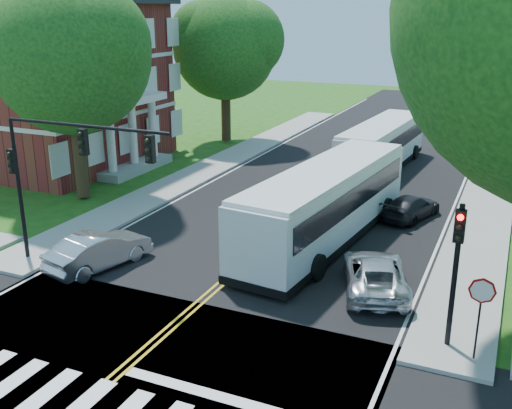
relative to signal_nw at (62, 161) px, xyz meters
The scene contains 20 objects.
ground 9.74m from the signal_nw, 47.67° to the right, with size 140.00×140.00×0.00m, color #1B4E13.
road 13.69m from the signal_nw, 63.16° to the left, with size 14.00×96.00×0.01m, color black.
cross_road 9.73m from the signal_nw, 47.67° to the right, with size 60.00×12.00×0.01m, color black.
center_line 17.20m from the signal_nw, 69.39° to the left, with size 0.36×70.00×0.01m, color gold.
edge_line_w 16.20m from the signal_nw, 93.47° to the left, with size 0.12×70.00×0.01m, color silver.
edge_line_e 20.54m from the signal_nw, 50.90° to the left, with size 0.12×70.00×0.01m, color silver.
stop_bar 11.40m from the signal_nw, 27.30° to the right, with size 6.60×0.40×0.01m, color silver.
sidewalk_nw 19.22m from the signal_nw, 97.50° to the left, with size 2.60×40.00×0.15m, color gray.
sidewalk_ne 23.75m from the signal_nw, 52.69° to the left, with size 2.60×40.00×0.15m, color gray.
tree_west_near 9.96m from the signal_nw, 126.70° to the left, with size 8.00×8.00×11.40m.
tree_west_far 24.27m from the signal_nw, 102.31° to the left, with size 7.60×7.60×10.67m.
brick_building 21.08m from the signal_nw, 139.86° to the left, with size 20.00×13.00×10.80m.
signal_nw is the anchor object (origin of this frame).
signal_ne 14.13m from the signal_nw, ahead, with size 0.30×0.46×4.40m.
stop_sign 15.05m from the signal_nw, ahead, with size 0.76×0.08×2.53m.
bus_lead 10.97m from the signal_nw, 41.11° to the left, with size 4.12×12.91×3.28m.
bus_follow 21.80m from the signal_nw, 69.77° to the left, with size 3.34×11.56×2.95m.
hatchback 3.80m from the signal_nw, 38.18° to the left, with size 1.51×4.32×1.42m, color #BABDC2.
suv 12.15m from the signal_nw, 15.18° to the left, with size 2.13×4.61×1.28m, color silver.
dark_sedan 16.30m from the signal_nw, 46.51° to the left, with size 1.57×3.87×1.12m, color black.
Camera 1 is at (9.36, -10.19, 9.69)m, focal length 42.00 mm.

